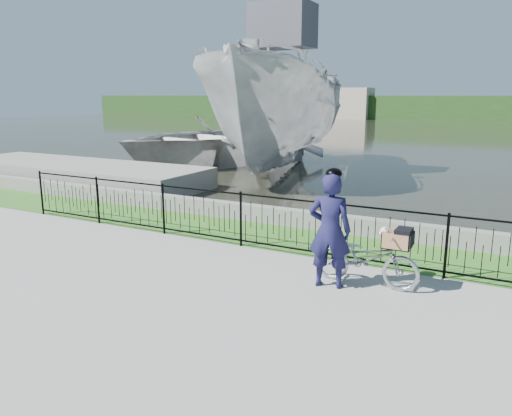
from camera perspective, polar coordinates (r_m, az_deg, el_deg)
The scene contains 12 objects.
ground at distance 8.62m, azimuth -1.24°, elevation -8.03°, with size 120.00×120.00×0.00m, color gray.
grass_strip at distance 10.84m, azimuth 5.52°, elevation -3.67°, with size 60.00×2.00×0.01m, color #326720.
water at distance 40.33m, azimuth 22.60°, elevation 7.46°, with size 120.00×120.00×0.00m, color black.
quay_wall at distance 11.69m, azimuth 7.43°, elevation -1.50°, with size 60.00×0.30×0.40m, color slate.
fence at distance 9.81m, azimuth 3.33°, elevation -1.94°, with size 14.00×0.06×1.15m, color black, non-canonical shape.
far_treeline at distance 67.15m, azimuth 25.16°, elevation 10.26°, with size 120.00×6.00×3.00m, color #23431A.
far_building_left at distance 68.64m, azimuth 9.66°, elevation 11.72°, with size 8.00×4.00×4.00m, color #A49683.
dock at distance 18.95m, azimuth -19.83°, elevation 3.79°, with size 10.00×3.00×0.70m, color slate.
bicycle_rig at distance 8.38m, azimuth 12.54°, elevation -5.54°, with size 1.74×0.61×1.05m.
cyclist at distance 8.08m, azimuth 8.43°, elevation -2.43°, with size 0.76×0.58×1.95m.
boat_near at distance 19.57m, azimuth 2.95°, elevation 10.70°, with size 6.87×12.50×6.37m.
boat_far at distance 23.22m, azimuth -4.47°, elevation 7.79°, with size 9.91×11.87×2.11m.
Camera 1 is at (3.96, -7.02, 3.06)m, focal length 35.00 mm.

